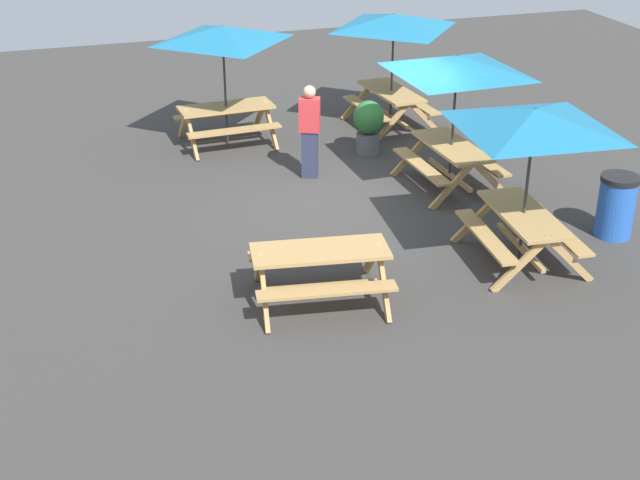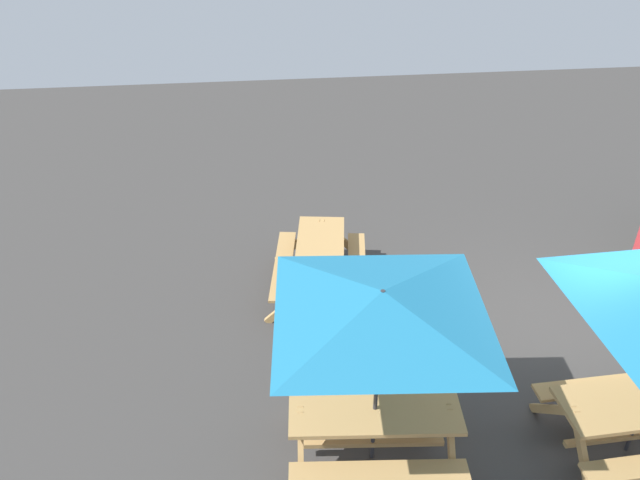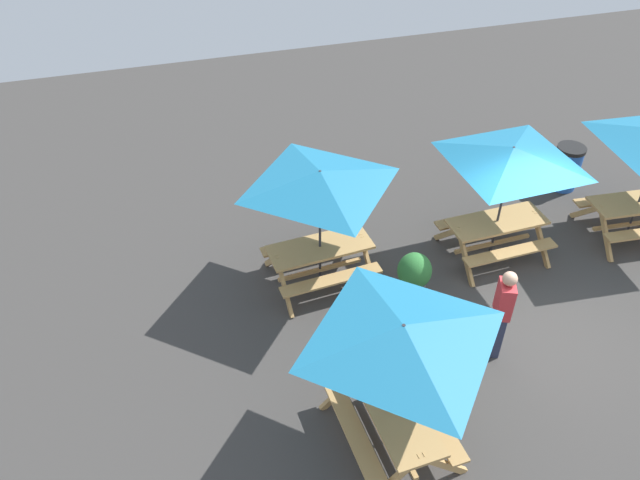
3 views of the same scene
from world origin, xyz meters
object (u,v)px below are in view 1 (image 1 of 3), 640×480
object	(u,v)px
picnic_table_0	(394,30)
picnic_table_3	(457,74)
potted_plant_0	(368,124)
picnic_table_2	(223,43)
person_standing	(310,129)
picnic_table_4	(533,130)
trash_bin_blue	(616,206)
picnic_table_1	(320,263)

from	to	relation	value
picnic_table_0	picnic_table_3	xyz separation A→B (m)	(-3.29, 0.22, 0.00)
potted_plant_0	picnic_table_2	bearing A→B (deg)	61.14
person_standing	potted_plant_0	bearing A→B (deg)	-127.70
picnic_table_4	potted_plant_0	size ratio (longest dim) A/B	2.73
trash_bin_blue	person_standing	bearing A→B (deg)	45.22
picnic_table_3	trash_bin_blue	xyz separation A→B (m)	(-2.54, -1.56, -1.49)
trash_bin_blue	potted_plant_0	size ratio (longest dim) A/B	0.95
picnic_table_4	person_standing	size ratio (longest dim) A/B	1.69
potted_plant_0	picnic_table_4	bearing A→B (deg)	-173.44
picnic_table_3	picnic_table_4	xyz separation A→B (m)	(-2.86, 0.22, 0.00)
picnic_table_1	trash_bin_blue	distance (m)	4.92
picnic_table_4	trash_bin_blue	distance (m)	2.35
picnic_table_3	potted_plant_0	size ratio (longest dim) A/B	2.74
picnic_table_4	potted_plant_0	world-z (taller)	picnic_table_4
picnic_table_1	person_standing	xyz separation A→B (m)	(4.24, -1.16, 0.32)
picnic_table_4	trash_bin_blue	world-z (taller)	picnic_table_4
picnic_table_0	picnic_table_2	world-z (taller)	same
picnic_table_3	potted_plant_0	xyz separation A→B (m)	(1.95, 0.78, -1.41)
trash_bin_blue	potted_plant_0	xyz separation A→B (m)	(4.49, 2.33, 0.08)
picnic_table_1	picnic_table_2	distance (m)	6.52
picnic_table_2	potted_plant_0	world-z (taller)	picnic_table_2
picnic_table_3	picnic_table_1	bearing A→B (deg)	130.78
picnic_table_3	person_standing	size ratio (longest dim) A/B	1.69
picnic_table_4	person_standing	distance (m)	4.60
picnic_table_2	potted_plant_0	distance (m)	3.10
picnic_table_1	picnic_table_0	bearing A→B (deg)	-110.67
picnic_table_4	picnic_table_0	bearing A→B (deg)	1.01
picnic_table_2	person_standing	size ratio (longest dim) A/B	1.40
picnic_table_2	picnic_table_4	bearing A→B (deg)	112.67
picnic_table_0	picnic_table_1	world-z (taller)	picnic_table_0
potted_plant_0	person_standing	distance (m)	1.64
picnic_table_1	picnic_table_3	bearing A→B (deg)	-128.82
picnic_table_4	trash_bin_blue	xyz separation A→B (m)	(0.31, -1.78, -1.49)
picnic_table_1	potted_plant_0	world-z (taller)	potted_plant_0
picnic_table_1	picnic_table_2	xyz separation A→B (m)	(6.36, -0.14, 1.43)
picnic_table_4	trash_bin_blue	size ratio (longest dim) A/B	2.87
trash_bin_blue	picnic_table_1	bearing A→B (deg)	96.25
picnic_table_0	trash_bin_blue	xyz separation A→B (m)	(-5.84, -1.34, -1.49)
picnic_table_3	picnic_table_0	bearing A→B (deg)	-5.68
picnic_table_0	picnic_table_4	bearing A→B (deg)	171.36
picnic_table_2	person_standing	bearing A→B (deg)	112.56
picnic_table_0	picnic_table_4	xyz separation A→B (m)	(-6.15, 0.44, 0.00)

